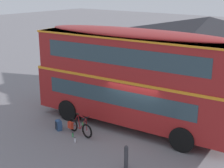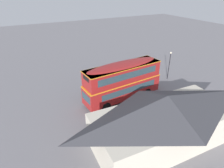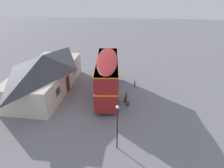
% 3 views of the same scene
% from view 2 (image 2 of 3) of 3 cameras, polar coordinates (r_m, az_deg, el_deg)
% --- Properties ---
extents(ground_plane, '(120.00, 120.00, 0.00)m').
position_cam_2_polar(ground_plane, '(24.66, 0.81, -4.25)').
color(ground_plane, slate).
extents(double_decker_bus, '(10.15, 3.41, 4.79)m').
position_cam_2_polar(double_decker_bus, '(23.32, 3.20, 1.16)').
color(double_decker_bus, black).
rests_on(double_decker_bus, ground).
extents(touring_bicycle, '(1.71, 0.46, 1.02)m').
position_cam_2_polar(touring_bicycle, '(26.80, 3.10, -0.61)').
color(touring_bicycle, black).
rests_on(touring_bicycle, ground).
extents(backpack_on_ground, '(0.37, 0.35, 0.55)m').
position_cam_2_polar(backpack_on_ground, '(27.54, 4.74, -0.06)').
color(backpack_on_ground, '#2D4C7A').
rests_on(backpack_on_ground, ground).
extents(water_bottle_green_metal, '(0.07, 0.07, 0.22)m').
position_cam_2_polar(water_bottle_green_metal, '(27.23, 2.67, -0.76)').
color(water_bottle_green_metal, green).
rests_on(water_bottle_green_metal, ground).
extents(water_bottle_clear_plastic, '(0.08, 0.08, 0.24)m').
position_cam_2_polar(water_bottle_clear_plastic, '(27.28, 1.46, -0.67)').
color(water_bottle_clear_plastic, silver).
rests_on(water_bottle_clear_plastic, ground).
extents(pub_building, '(13.32, 6.56, 4.79)m').
position_cam_2_polar(pub_building, '(17.79, 15.35, -9.84)').
color(pub_building, beige).
rests_on(pub_building, ground).
extents(street_lamp, '(0.28, 0.28, 4.30)m').
position_cam_2_polar(street_lamp, '(29.88, 16.67, 6.14)').
color(street_lamp, black).
rests_on(street_lamp, ground).
extents(kerb_bollard, '(0.16, 0.16, 0.97)m').
position_cam_2_polar(kerb_bollard, '(26.22, -4.73, -1.03)').
color(kerb_bollard, '#333338').
rests_on(kerb_bollard, ground).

